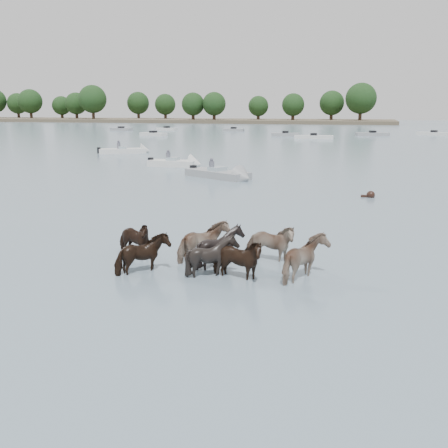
# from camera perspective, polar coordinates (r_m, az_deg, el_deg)

# --- Properties ---
(ground) EXTENTS (400.00, 400.00, 0.00)m
(ground) POSITION_cam_1_polar(r_m,az_deg,el_deg) (14.08, 6.04, -6.01)
(ground) COLOR slate
(ground) RESTS_ON ground
(shoreline) EXTENTS (160.00, 30.00, 1.00)m
(shoreline) POSITION_cam_1_polar(r_m,az_deg,el_deg) (178.44, -8.31, 11.44)
(shoreline) COLOR #4C4233
(shoreline) RESTS_ON ground
(pony_herd) EXTENTS (7.01, 3.34, 1.41)m
(pony_herd) POSITION_cam_1_polar(r_m,az_deg,el_deg) (14.61, -0.60, -3.21)
(pony_herd) COLOR black
(pony_herd) RESTS_ON ground
(swimming_pony) EXTENTS (0.72, 0.44, 0.44)m
(swimming_pony) POSITION_cam_1_polar(r_m,az_deg,el_deg) (27.59, 16.04, 3.11)
(swimming_pony) COLOR black
(swimming_pony) RESTS_ON ground
(motorboat_a) EXTENTS (4.47, 1.67, 1.92)m
(motorboat_a) POSITION_cam_1_polar(r_m,az_deg,el_deg) (40.90, -4.83, 6.77)
(motorboat_a) COLOR silver
(motorboat_a) RESTS_ON ground
(motorboat_b) EXTENTS (5.37, 3.93, 1.92)m
(motorboat_b) POSITION_cam_1_polar(r_m,az_deg,el_deg) (33.58, 0.16, 5.49)
(motorboat_b) COLOR gray
(motorboat_b) RESTS_ON ground
(motorboat_f) EXTENTS (5.27, 4.00, 1.92)m
(motorboat_f) POSITION_cam_1_polar(r_m,az_deg,el_deg) (54.01, -10.53, 8.08)
(motorboat_f) COLOR silver
(motorboat_f) RESTS_ON ground
(distant_flotilla) EXTENTS (104.48, 24.02, 0.93)m
(distant_flotilla) POSITION_cam_1_polar(r_m,az_deg,el_deg) (90.73, 14.58, 9.76)
(distant_flotilla) COLOR gray
(distant_flotilla) RESTS_ON ground
(treeline) EXTENTS (145.47, 23.02, 12.19)m
(treeline) POSITION_cam_1_polar(r_m,az_deg,el_deg) (180.58, -9.47, 13.32)
(treeline) COLOR #382619
(treeline) RESTS_ON ground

